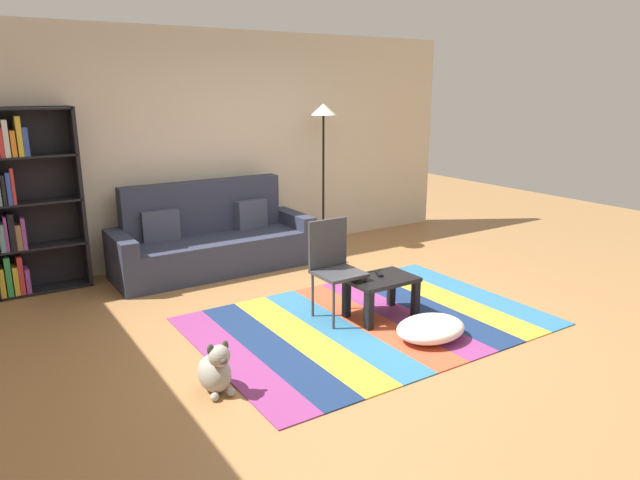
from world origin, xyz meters
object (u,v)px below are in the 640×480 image
Objects in this scene: coffee_table at (381,286)px; standing_lamp at (323,129)px; pouf at (431,328)px; tv_remote at (379,274)px; folding_chair at (333,261)px; couch at (212,241)px; bookshelf at (22,203)px; dog at (215,370)px.

coffee_table is 0.33× the size of standing_lamp.
coffee_table is 0.64m from pouf.
folding_chair is (-0.38, 0.18, 0.14)m from tv_remote.
couch reaches higher than folding_chair.
tv_remote is at bearing 91.07° from pouf.
pouf is (0.76, -2.80, -0.23)m from couch.
pouf is 1.05m from folding_chair.
bookshelf is 12.43× the size of tv_remote.
bookshelf is 2.99× the size of pouf.
tv_remote reaches higher than dog.
tv_remote reaches higher than pouf.
tv_remote is (2.62, -2.41, -0.54)m from bookshelf.
bookshelf is at bearing 105.24° from dog.
folding_chair reaches higher than tv_remote.
coffee_table is at bearing -3.18° from folding_chair.
couch is 3.63× the size of pouf.
coffee_table is 0.98× the size of pouf.
bookshelf is at bearing 176.87° from standing_lamp.
dog is at bearing -166.89° from coffee_table.
folding_chair is (1.44, 0.68, 0.37)m from dog.
standing_lamp reaches higher than coffee_table.
folding_chair is at bearing -79.27° from couch.
dog reaches higher than coffee_table.
dog is 1.64m from folding_chair.
coffee_table is at bearing -71.99° from couch.
dog is 2.65× the size of tv_remote.
folding_chair is at bearing 142.97° from coffee_table.
couch is 1.98m from folding_chair.
pouf is (2.63, -3.09, -0.84)m from bookshelf.
bookshelf is 3.06× the size of coffee_table.
tv_remote is (0.03, 0.08, 0.09)m from coffee_table.
folding_chair is at bearing 179.07° from tv_remote.
standing_lamp is at bearing 92.82° from folding_chair.
standing_lamp is 2.58m from folding_chair.
bookshelf is at bearing 130.41° from pouf.
pouf is at bearing -64.04° from tv_remote.
dog reaches higher than pouf.
coffee_table is 4.07× the size of tv_remote.
bookshelf reaches higher than pouf.
folding_chair reaches higher than dog.
dog is (0.79, -2.90, -0.78)m from bookshelf.
bookshelf reaches higher than tv_remote.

